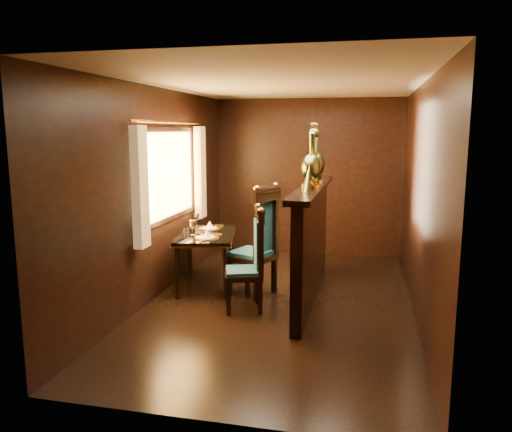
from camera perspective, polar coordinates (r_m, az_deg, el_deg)
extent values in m
plane|color=black|center=(5.95, 2.78, -9.85)|extent=(5.00, 5.00, 0.00)
cube|color=black|center=(8.11, 5.93, 4.43)|extent=(3.00, 0.04, 2.50)
cube|color=black|center=(3.26, -4.72, -3.50)|extent=(3.00, 0.04, 2.50)
cube|color=black|center=(6.09, -11.17, 2.54)|extent=(0.04, 5.00, 2.50)
cube|color=black|center=(5.60, 18.19, 1.61)|extent=(0.04, 5.00, 2.50)
cube|color=beige|center=(5.63, 2.99, 14.88)|extent=(3.00, 5.00, 0.04)
cube|color=#FFC672|center=(6.34, -10.10, 4.67)|extent=(0.01, 1.70, 1.05)
cube|color=yellow|center=(5.43, -13.11, 3.20)|extent=(0.10, 0.22, 1.30)
cube|color=yellow|center=(7.22, -6.40, 4.96)|extent=(0.10, 0.22, 1.30)
cylinder|color=gold|center=(6.29, -9.63, 10.53)|extent=(0.03, 2.20, 0.03)
cube|color=black|center=(6.01, 6.39, -3.24)|extent=(0.12, 2.60, 1.30)
cube|color=#343218|center=(6.01, 5.78, -2.75)|extent=(0.02, 2.20, 0.95)
cube|color=black|center=(5.90, 6.51, 3.21)|extent=(0.26, 2.70, 0.06)
cube|color=black|center=(6.43, -5.74, -2.15)|extent=(0.92, 1.28, 0.04)
cube|color=gold|center=(6.44, -5.74, -2.42)|extent=(0.95, 1.30, 0.02)
cylinder|color=black|center=(6.06, -8.93, -6.46)|extent=(0.06, 0.06, 0.63)
cylinder|color=black|center=(5.99, -3.47, -6.54)|extent=(0.06, 0.06, 0.63)
cylinder|color=black|center=(7.05, -7.57, -4.11)|extent=(0.06, 0.06, 0.63)
cylinder|color=black|center=(6.99, -2.89, -4.15)|extent=(0.06, 0.06, 0.63)
cylinder|color=gold|center=(6.14, -5.63, -2.46)|extent=(0.30, 0.30, 0.01)
cone|color=silver|center=(6.13, -5.64, -1.97)|extent=(0.11, 0.11, 0.10)
cylinder|color=gold|center=(6.71, -5.29, -1.42)|extent=(0.30, 0.30, 0.01)
cone|color=silver|center=(6.70, -5.30, -0.96)|extent=(0.11, 0.11, 0.10)
cylinder|color=silver|center=(6.43, -8.20, -1.74)|extent=(0.03, 0.03, 0.06)
cylinder|color=silver|center=(6.49, -7.84, -1.64)|extent=(0.03, 0.03, 0.06)
cube|color=black|center=(5.62, -1.46, -6.74)|extent=(0.53, 0.53, 0.05)
cube|color=navy|center=(5.61, -1.46, -6.29)|extent=(0.47, 0.47, 0.05)
cube|color=navy|center=(5.54, 0.40, -3.22)|extent=(0.13, 0.32, 0.54)
cube|color=black|center=(5.51, -3.15, -9.42)|extent=(0.05, 0.05, 0.37)
cube|color=black|center=(5.53, 0.48, -9.32)|extent=(0.05, 0.05, 0.37)
cube|color=black|center=(5.84, -3.28, -8.31)|extent=(0.05, 0.05, 0.37)
cube|color=black|center=(5.86, 0.14, -8.22)|extent=(0.05, 0.05, 0.37)
sphere|color=gold|center=(5.30, 0.59, 0.63)|extent=(0.06, 0.06, 0.06)
sphere|color=gold|center=(5.64, 0.23, 1.19)|extent=(0.06, 0.06, 0.06)
cube|color=black|center=(6.12, -0.50, -4.72)|extent=(0.63, 0.63, 0.06)
cube|color=navy|center=(6.11, -0.51, -4.24)|extent=(0.57, 0.57, 0.05)
cube|color=navy|center=(5.92, 1.17, -1.19)|extent=(0.17, 0.37, 0.62)
cube|color=black|center=(6.15, -3.13, -7.08)|extent=(0.05, 0.05, 0.43)
cube|color=black|center=(5.92, 0.00, -7.72)|extent=(0.05, 0.05, 0.43)
cube|color=black|center=(6.46, -0.96, -6.23)|extent=(0.05, 0.05, 0.43)
cube|color=black|center=(6.25, 2.08, -6.80)|extent=(0.05, 0.05, 0.43)
sphere|color=gold|center=(5.68, 0.09, 3.16)|extent=(0.07, 0.07, 0.07)
sphere|color=gold|center=(6.02, 2.23, 3.52)|extent=(0.07, 0.07, 0.07)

